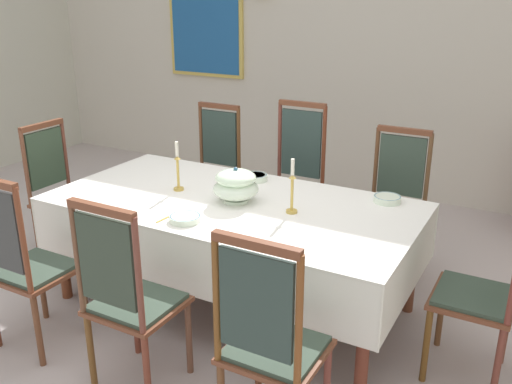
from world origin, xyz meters
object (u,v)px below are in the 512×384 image
Objects in this scene: candlestick_east at (292,192)px; framed_painting at (206,21)px; spoon_primary at (171,215)px; chair_head_east at (490,282)px; chair_south_b at (128,295)px; candlestick_west at (178,171)px; chair_north_c at (394,202)px; chair_south_a at (23,261)px; chair_south_c at (269,340)px; soup_tureen at (236,185)px; bowl_near_right at (255,177)px; chair_north_b at (294,180)px; bowl_far_left at (387,199)px; chair_head_west at (61,190)px; bowl_near_left at (185,218)px; spoon_secondary at (244,176)px; dining_table at (232,211)px; chair_north_a at (213,169)px.

candlestick_east is 0.27× the size of framed_painting.
candlestick_east is 1.92× the size of spoon_primary.
chair_south_b is at bearing 121.78° from chair_head_east.
chair_north_c is at bearing 39.24° from candlestick_west.
chair_south_a and chair_south_c have the same top height.
chair_head_east is 1.58m from soup_tureen.
bowl_near_right is at bearing 33.00° from chair_north_c.
chair_north_b reaches higher than spoon_primary.
bowl_far_left is at bearing 86.53° from chair_south_c.
chair_head_west reaches higher than spoon_primary.
candlestick_west is (0.38, 1.00, 0.33)m from chair_south_a.
chair_head_east reaches higher than candlestick_east.
bowl_near_left is (-0.86, 0.57, 0.21)m from chair_south_c.
chair_head_west is at bearing -152.37° from spoon_secondary.
framed_painting reaches higher than chair_head_east.
bowl_near_right is (-0.86, 1.43, 0.22)m from chair_south_c.
dining_table is 1.28m from chair_south_c.
candlestick_west is (-2.01, 0.00, 0.31)m from chair_head_east.
chair_north_c reaches higher than spoon_primary.
bowl_near_left is (1.52, -0.43, 0.22)m from chair_head_west.
chair_head_west is (-2.38, -1.00, -0.00)m from chair_north_c.
chair_head_east is 1.83m from spoon_secondary.
spoon_secondary is (1.40, 0.46, 0.20)m from chair_head_west.
chair_head_east reaches higher than candlestick_west.
bowl_near_right is at bearing 99.04° from dining_table.
chair_north_b reaches higher than spoon_secondary.
chair_south_c is at bearing 67.22° from chair_head_west.
chair_north_c is 3.22× the size of candlestick_east.
candlestick_east is 1.98× the size of bowl_near_right.
chair_south_a is at bearing -117.26° from bowl_near_right.
bowl_far_left is (-0.70, 0.46, 0.20)m from chair_head_east.
bowl_near_right reaches higher than spoon_secondary.
chair_north_c is (0.00, 1.99, -0.00)m from chair_south_c.
bowl_far_left is at bearing 99.37° from chair_north_c.
soup_tureen is at bearing 90.00° from chair_head_east.
bowl_near_left is 3.73m from framed_painting.
bowl_near_right is (0.74, -0.56, 0.21)m from chair_north_a.
chair_north_b reaches higher than chair_north_c.
chair_south_a is 1.60m from chair_south_c.
candlestick_east reaches higher than soup_tureen.
candlestick_west is at bearing -60.19° from framed_painting.
spoon_primary is at bearing 102.75° from chair_head_east.
chair_south_c is 1.61m from candlestick_west.
chair_head_west is 3.16m from chair_head_east.
spoon_primary and spoon_secondary have the same top height.
chair_head_east is 4.56m from framed_painting.
chair_north_c is (0.82, -0.01, -0.04)m from chair_north_b.
chair_north_b is (0.00, 2.00, 0.04)m from chair_south_b.
bowl_far_left is at bearing 45.14° from candlestick_east.
candlestick_west is (-0.45, 0.00, 0.02)m from soup_tureen.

